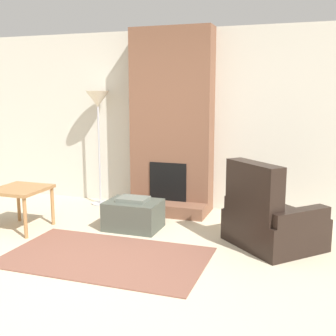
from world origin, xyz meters
TOP-DOWN VIEW (x-y plane):
  - ground_plane at (0.00, 0.00)m, footprint 24.00×24.00m
  - wall_back at (0.00, 2.77)m, footprint 6.91×0.06m
  - fireplace at (0.00, 2.55)m, footprint 1.18×0.67m
  - ottoman at (-0.17, 1.53)m, footprint 0.68×0.51m
  - armchair at (1.51, 1.44)m, footprint 1.23×1.23m
  - side_table at (-1.50, 1.06)m, footprint 0.61×0.64m
  - floor_lamp_left at (-1.13, 2.47)m, footprint 0.35×0.35m
  - area_rug at (-0.07, 0.56)m, footprint 2.11×1.22m

SIDE VIEW (x-z plane):
  - ground_plane at x=0.00m, z-range 0.00..0.00m
  - area_rug at x=-0.07m, z-range 0.00..0.01m
  - ottoman at x=-0.17m, z-range -0.02..0.39m
  - armchair at x=1.51m, z-range -0.20..0.77m
  - side_table at x=-1.50m, z-range 0.20..0.73m
  - fireplace at x=0.00m, z-range -0.07..2.53m
  - wall_back at x=0.00m, z-range 0.00..2.60m
  - floor_lamp_left at x=-1.13m, z-range 0.64..2.37m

